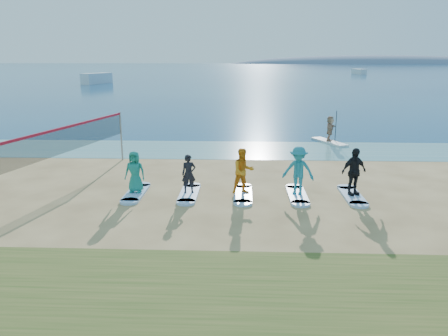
{
  "coord_description": "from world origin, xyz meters",
  "views": [
    {
      "loc": [
        1.27,
        -14.16,
        5.27
      ],
      "look_at": [
        0.59,
        2.0,
        1.1
      ],
      "focal_mm": 35.0,
      "sensor_mm": 36.0,
      "label": 1
    }
  ],
  "objects_px": {
    "surfboard_0": "(136,193)",
    "surfboard_4": "(352,196)",
    "surfboard_2": "(243,194)",
    "student_3": "(298,171)",
    "surfboard_1": "(189,193)",
    "paddleboard": "(329,142)",
    "paddleboarder": "(330,129)",
    "boat_offshore_a": "(97,84)",
    "student_4": "(354,172)",
    "surfboard_3": "(297,195)",
    "student_0": "(135,172)",
    "student_1": "(189,174)",
    "student_2": "(243,171)",
    "boat_offshore_b": "(359,74)",
    "volleyball_net": "(68,139)"
  },
  "relations": [
    {
      "from": "paddleboarder",
      "to": "boat_offshore_a",
      "type": "height_order",
      "value": "paddleboarder"
    },
    {
      "from": "student_4",
      "to": "boat_offshore_a",
      "type": "bearing_deg",
      "value": 91.11
    },
    {
      "from": "boat_offshore_b",
      "to": "student_1",
      "type": "height_order",
      "value": "student_1"
    },
    {
      "from": "boat_offshore_b",
      "to": "surfboard_3",
      "type": "relative_size",
      "value": 2.76
    },
    {
      "from": "paddleboarder",
      "to": "boat_offshore_a",
      "type": "xyz_separation_m",
      "value": [
        -33.75,
        58.02,
        -0.9
      ]
    },
    {
      "from": "student_1",
      "to": "student_4",
      "type": "xyz_separation_m",
      "value": [
        6.3,
        0.0,
        0.16
      ]
    },
    {
      "from": "surfboard_1",
      "to": "student_2",
      "type": "relative_size",
      "value": 1.24
    },
    {
      "from": "paddleboarder",
      "to": "surfboard_4",
      "type": "height_order",
      "value": "paddleboarder"
    },
    {
      "from": "paddleboard",
      "to": "student_2",
      "type": "relative_size",
      "value": 1.7
    },
    {
      "from": "boat_offshore_b",
      "to": "surfboard_2",
      "type": "xyz_separation_m",
      "value": [
        -34.07,
        -116.76,
        0.04
      ]
    },
    {
      "from": "boat_offshore_a",
      "to": "student_0",
      "type": "relative_size",
      "value": 4.32
    },
    {
      "from": "volleyball_net",
      "to": "surfboard_1",
      "type": "height_order",
      "value": "volleyball_net"
    },
    {
      "from": "surfboard_3",
      "to": "surfboard_4",
      "type": "distance_m",
      "value": 2.1
    },
    {
      "from": "student_2",
      "to": "surfboard_4",
      "type": "distance_m",
      "value": 4.3
    },
    {
      "from": "boat_offshore_b",
      "to": "student_2",
      "type": "xyz_separation_m",
      "value": [
        -34.07,
        -116.76,
        0.97
      ]
    },
    {
      "from": "surfboard_2",
      "to": "surfboard_3",
      "type": "xyz_separation_m",
      "value": [
        2.1,
        0.0,
        0.0
      ]
    },
    {
      "from": "volleyball_net",
      "to": "student_0",
      "type": "height_order",
      "value": "volleyball_net"
    },
    {
      "from": "paddleboarder",
      "to": "paddleboard",
      "type": "bearing_deg",
      "value": 0.0
    },
    {
      "from": "paddleboard",
      "to": "student_0",
      "type": "bearing_deg",
      "value": -156.16
    },
    {
      "from": "student_2",
      "to": "student_4",
      "type": "bearing_deg",
      "value": -19.13
    },
    {
      "from": "volleyball_net",
      "to": "student_1",
      "type": "xyz_separation_m",
      "value": [
        5.18,
        -1.32,
        -1.06
      ]
    },
    {
      "from": "paddleboard",
      "to": "student_4",
      "type": "bearing_deg",
      "value": -120.88
    },
    {
      "from": "student_1",
      "to": "surfboard_2",
      "type": "distance_m",
      "value": 2.25
    },
    {
      "from": "surfboard_2",
      "to": "surfboard_0",
      "type": "bearing_deg",
      "value": 180.0
    },
    {
      "from": "student_2",
      "to": "student_4",
      "type": "xyz_separation_m",
      "value": [
        4.2,
        0.0,
        0.03
      ]
    },
    {
      "from": "student_2",
      "to": "surfboard_3",
      "type": "bearing_deg",
      "value": -19.13
    },
    {
      "from": "surfboard_1",
      "to": "student_3",
      "type": "height_order",
      "value": "student_3"
    },
    {
      "from": "surfboard_2",
      "to": "student_3",
      "type": "relative_size",
      "value": 1.18
    },
    {
      "from": "student_0",
      "to": "surfboard_4",
      "type": "relative_size",
      "value": 0.74
    },
    {
      "from": "paddleboarder",
      "to": "student_2",
      "type": "relative_size",
      "value": 0.88
    },
    {
      "from": "surfboard_2",
      "to": "student_0",
      "type": "bearing_deg",
      "value": 180.0
    },
    {
      "from": "surfboard_1",
      "to": "student_4",
      "type": "distance_m",
      "value": 6.38
    },
    {
      "from": "volleyball_net",
      "to": "surfboard_3",
      "type": "bearing_deg",
      "value": -8.02
    },
    {
      "from": "surfboard_0",
      "to": "surfboard_4",
      "type": "relative_size",
      "value": 1.0
    },
    {
      "from": "student_4",
      "to": "surfboard_1",
      "type": "bearing_deg",
      "value": 155.79
    },
    {
      "from": "student_2",
      "to": "paddleboard",
      "type": "bearing_deg",
      "value": 44.46
    },
    {
      "from": "surfboard_3",
      "to": "surfboard_4",
      "type": "xyz_separation_m",
      "value": [
        2.1,
        0.0,
        0.0
      ]
    },
    {
      "from": "surfboard_1",
      "to": "paddleboard",
      "type": "bearing_deg",
      "value": 55.37
    },
    {
      "from": "boat_offshore_a",
      "to": "student_2",
      "type": "bearing_deg",
      "value": -46.83
    },
    {
      "from": "boat_offshore_a",
      "to": "student_2",
      "type": "xyz_separation_m",
      "value": [
        28.37,
        -68.85,
        0.97
      ]
    },
    {
      "from": "student_2",
      "to": "student_3",
      "type": "xyz_separation_m",
      "value": [
        2.1,
        0.0,
        0.05
      ]
    },
    {
      "from": "student_2",
      "to": "student_3",
      "type": "height_order",
      "value": "student_3"
    },
    {
      "from": "surfboard_0",
      "to": "student_1",
      "type": "distance_m",
      "value": 2.25
    },
    {
      "from": "volleyball_net",
      "to": "surfboard_3",
      "type": "relative_size",
      "value": 4.03
    },
    {
      "from": "boat_offshore_a",
      "to": "student_2",
      "type": "distance_m",
      "value": 74.48
    },
    {
      "from": "paddleboard",
      "to": "surfboard_2",
      "type": "height_order",
      "value": "paddleboard"
    },
    {
      "from": "boat_offshore_b",
      "to": "student_1",
      "type": "xyz_separation_m",
      "value": [
        -36.17,
        -116.76,
        0.84
      ]
    },
    {
      "from": "paddleboarder",
      "to": "boat_offshore_b",
      "type": "bearing_deg",
      "value": 5.61
    },
    {
      "from": "boat_offshore_b",
      "to": "surfboard_1",
      "type": "height_order",
      "value": "boat_offshore_b"
    },
    {
      "from": "paddleboard",
      "to": "surfboard_4",
      "type": "distance_m",
      "value": 10.9
    }
  ]
}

